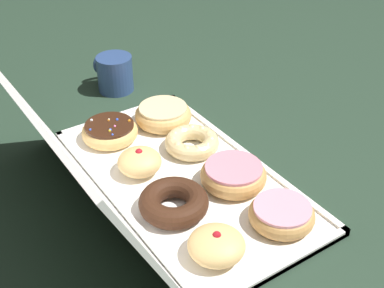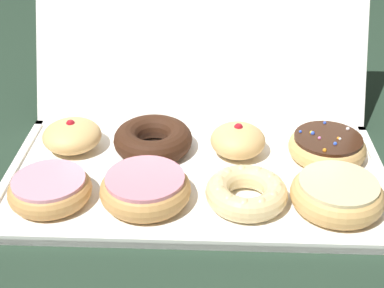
{
  "view_description": "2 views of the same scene",
  "coord_description": "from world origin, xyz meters",
  "px_view_note": "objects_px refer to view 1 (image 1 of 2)",
  "views": [
    {
      "loc": [
        -0.65,
        0.42,
        0.62
      ],
      "look_at": [
        0.02,
        -0.03,
        0.06
      ],
      "focal_mm": 48.94,
      "sensor_mm": 36.0,
      "label": 1
    },
    {
      "loc": [
        0.02,
        -0.66,
        0.46
      ],
      "look_at": [
        -0.01,
        0.02,
        0.05
      ],
      "focal_mm": 51.42,
      "sensor_mm": 36.0,
      "label": 2
    }
  ],
  "objects_px": {
    "pink_frosted_donut_0": "(282,214)",
    "jelly_filled_donut_4": "(216,245)",
    "donut_box": "(185,179)",
    "glazed_ring_donut_3": "(163,115)",
    "pink_frosted_donut_1": "(233,175)",
    "jelly_filled_donut_6": "(140,162)",
    "chocolate_cake_ring_donut_5": "(174,202)",
    "coffee_mug": "(114,72)",
    "cruller_donut_2": "(192,142)",
    "sprinkle_donut_7": "(110,131)"
  },
  "relations": [
    {
      "from": "donut_box",
      "to": "cruller_donut_2",
      "type": "relative_size",
      "value": 4.99
    },
    {
      "from": "donut_box",
      "to": "glazed_ring_donut_3",
      "type": "relative_size",
      "value": 4.45
    },
    {
      "from": "sprinkle_donut_7",
      "to": "pink_frosted_donut_0",
      "type": "bearing_deg",
      "value": -162.3
    },
    {
      "from": "donut_box",
      "to": "chocolate_cake_ring_donut_5",
      "type": "bearing_deg",
      "value": 135.2
    },
    {
      "from": "jelly_filled_donut_6",
      "to": "chocolate_cake_ring_donut_5",
      "type": "bearing_deg",
      "value": 177.36
    },
    {
      "from": "pink_frosted_donut_0",
      "to": "cruller_donut_2",
      "type": "distance_m",
      "value": 0.26
    },
    {
      "from": "glazed_ring_donut_3",
      "to": "chocolate_cake_ring_donut_5",
      "type": "bearing_deg",
      "value": 152.29
    },
    {
      "from": "donut_box",
      "to": "cruller_donut_2",
      "type": "bearing_deg",
      "value": -41.95
    },
    {
      "from": "jelly_filled_donut_4",
      "to": "glazed_ring_donut_3",
      "type": "bearing_deg",
      "value": -19.52
    },
    {
      "from": "donut_box",
      "to": "coffee_mug",
      "type": "xyz_separation_m",
      "value": [
        0.4,
        -0.06,
        0.04
      ]
    },
    {
      "from": "donut_box",
      "to": "coffee_mug",
      "type": "height_order",
      "value": "coffee_mug"
    },
    {
      "from": "donut_box",
      "to": "jelly_filled_donut_6",
      "type": "height_order",
      "value": "jelly_filled_donut_6"
    },
    {
      "from": "chocolate_cake_ring_donut_5",
      "to": "donut_box",
      "type": "bearing_deg",
      "value": -44.8
    },
    {
      "from": "pink_frosted_donut_0",
      "to": "chocolate_cake_ring_donut_5",
      "type": "bearing_deg",
      "value": 47.1
    },
    {
      "from": "pink_frosted_donut_0",
      "to": "jelly_filled_donut_6",
      "type": "height_order",
      "value": "jelly_filled_donut_6"
    },
    {
      "from": "jelly_filled_donut_6",
      "to": "sprinkle_donut_7",
      "type": "bearing_deg",
      "value": -1.8
    },
    {
      "from": "donut_box",
      "to": "sprinkle_donut_7",
      "type": "xyz_separation_m",
      "value": [
        0.2,
        0.06,
        0.02
      ]
    },
    {
      "from": "sprinkle_donut_7",
      "to": "cruller_donut_2",
      "type": "bearing_deg",
      "value": -136.63
    },
    {
      "from": "pink_frosted_donut_1",
      "to": "chocolate_cake_ring_donut_5",
      "type": "relative_size",
      "value": 1.01
    },
    {
      "from": "pink_frosted_donut_1",
      "to": "glazed_ring_donut_3",
      "type": "bearing_deg",
      "value": -0.73
    },
    {
      "from": "jelly_filled_donut_4",
      "to": "jelly_filled_donut_6",
      "type": "xyz_separation_m",
      "value": [
        0.26,
        -0.01,
        0.0
      ]
    },
    {
      "from": "cruller_donut_2",
      "to": "jelly_filled_donut_6",
      "type": "distance_m",
      "value": 0.12
    },
    {
      "from": "donut_box",
      "to": "jelly_filled_donut_4",
      "type": "bearing_deg",
      "value": 160.44
    },
    {
      "from": "cruller_donut_2",
      "to": "chocolate_cake_ring_donut_5",
      "type": "relative_size",
      "value": 0.91
    },
    {
      "from": "pink_frosted_donut_1",
      "to": "coffee_mug",
      "type": "distance_m",
      "value": 0.47
    },
    {
      "from": "pink_frosted_donut_0",
      "to": "sprinkle_donut_7",
      "type": "height_order",
      "value": "sprinkle_donut_7"
    },
    {
      "from": "glazed_ring_donut_3",
      "to": "chocolate_cake_ring_donut_5",
      "type": "relative_size",
      "value": 1.02
    },
    {
      "from": "cruller_donut_2",
      "to": "coffee_mug",
      "type": "distance_m",
      "value": 0.33
    },
    {
      "from": "pink_frosted_donut_1",
      "to": "chocolate_cake_ring_donut_5",
      "type": "bearing_deg",
      "value": 91.28
    },
    {
      "from": "donut_box",
      "to": "cruller_donut_2",
      "type": "xyz_separation_m",
      "value": [
        0.07,
        -0.06,
        0.02
      ]
    },
    {
      "from": "cruller_donut_2",
      "to": "glazed_ring_donut_3",
      "type": "height_order",
      "value": "glazed_ring_donut_3"
    },
    {
      "from": "donut_box",
      "to": "jelly_filled_donut_6",
      "type": "bearing_deg",
      "value": 45.45
    },
    {
      "from": "glazed_ring_donut_3",
      "to": "chocolate_cake_ring_donut_5",
      "type": "distance_m",
      "value": 0.29
    },
    {
      "from": "cruller_donut_2",
      "to": "sprinkle_donut_7",
      "type": "relative_size",
      "value": 0.94
    },
    {
      "from": "pink_frosted_donut_1",
      "to": "glazed_ring_donut_3",
      "type": "height_order",
      "value": "same"
    },
    {
      "from": "pink_frosted_donut_1",
      "to": "cruller_donut_2",
      "type": "height_order",
      "value": "pink_frosted_donut_1"
    },
    {
      "from": "jelly_filled_donut_4",
      "to": "jelly_filled_donut_6",
      "type": "distance_m",
      "value": 0.26
    },
    {
      "from": "glazed_ring_donut_3",
      "to": "jelly_filled_donut_6",
      "type": "xyz_separation_m",
      "value": [
        -0.13,
        0.13,
        0.0
      ]
    },
    {
      "from": "jelly_filled_donut_6",
      "to": "coffee_mug",
      "type": "relative_size",
      "value": 0.79
    },
    {
      "from": "donut_box",
      "to": "pink_frosted_donut_1",
      "type": "xyz_separation_m",
      "value": [
        -0.07,
        -0.06,
        0.03
      ]
    },
    {
      "from": "cruller_donut_2",
      "to": "sprinkle_donut_7",
      "type": "distance_m",
      "value": 0.17
    },
    {
      "from": "jelly_filled_donut_4",
      "to": "jelly_filled_donut_6",
      "type": "height_order",
      "value": "jelly_filled_donut_6"
    },
    {
      "from": "donut_box",
      "to": "glazed_ring_donut_3",
      "type": "distance_m",
      "value": 0.2
    },
    {
      "from": "glazed_ring_donut_3",
      "to": "sprinkle_donut_7",
      "type": "distance_m",
      "value": 0.12
    },
    {
      "from": "pink_frosted_donut_0",
      "to": "coffee_mug",
      "type": "bearing_deg",
      "value": 0.77
    },
    {
      "from": "pink_frosted_donut_0",
      "to": "sprinkle_donut_7",
      "type": "bearing_deg",
      "value": 17.7
    },
    {
      "from": "pink_frosted_donut_0",
      "to": "jelly_filled_donut_6",
      "type": "relative_size",
      "value": 1.34
    },
    {
      "from": "pink_frosted_donut_0",
      "to": "coffee_mug",
      "type": "height_order",
      "value": "coffee_mug"
    },
    {
      "from": "pink_frosted_donut_0",
      "to": "jelly_filled_donut_4",
      "type": "bearing_deg",
      "value": 90.18
    },
    {
      "from": "pink_frosted_donut_1",
      "to": "pink_frosted_donut_0",
      "type": "bearing_deg",
      "value": -178.52
    }
  ]
}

